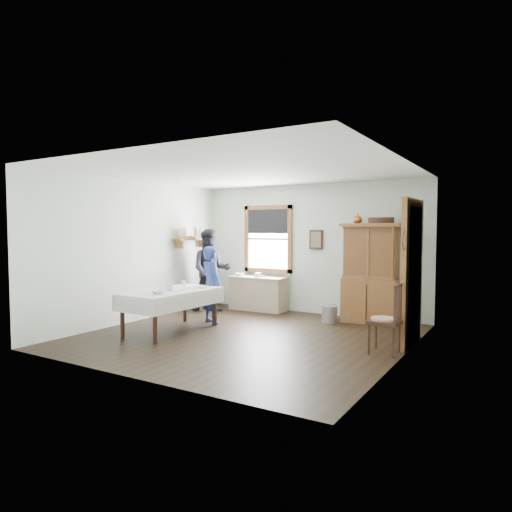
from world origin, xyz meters
name	(u,v)px	position (x,y,z in m)	size (l,w,h in m)	color
room	(247,254)	(0.00, 0.00, 1.35)	(5.01, 5.01, 2.70)	black
window	(268,235)	(-1.00, 2.46, 1.64)	(1.18, 0.07, 1.48)	white
doorway	(413,269)	(2.46, 0.85, 1.16)	(0.09, 1.14, 2.22)	#42372F
wall_shelf	(193,238)	(-2.37, 1.54, 1.57)	(0.24, 1.00, 0.44)	brown
framed_picture	(316,240)	(0.15, 2.46, 1.55)	(0.30, 0.04, 0.40)	#311B11
rug_beater	(405,232)	(2.45, 0.30, 1.72)	(0.27, 0.27, 0.01)	black
work_counter	(258,293)	(-1.09, 2.18, 0.37)	(1.28, 0.49, 0.73)	tan
china_hutch	(370,273)	(1.40, 2.16, 0.94)	(1.10, 0.52, 1.87)	brown
dining_table	(172,311)	(-1.30, -0.37, 0.36)	(0.94, 1.78, 0.71)	silver
spindle_chair	(385,318)	(2.24, 0.12, 0.50)	(0.46, 0.46, 1.00)	#311B11
pail	(330,314)	(0.75, 1.76, 0.16)	(0.29, 0.29, 0.32)	#A0A4A8
wicker_basket	(349,317)	(1.04, 2.00, 0.10)	(0.32, 0.23, 0.19)	olive
woman_blue	(211,288)	(-1.14, 0.55, 0.67)	(0.49, 0.32, 1.34)	navy
figure_dark	(211,273)	(-1.90, 1.57, 0.82)	(0.80, 0.62, 1.64)	black
table_cup_a	(169,288)	(-1.28, -0.44, 0.76)	(0.12, 0.12, 0.09)	silver
table_cup_b	(184,283)	(-1.55, 0.26, 0.76)	(0.10, 0.10, 0.10)	silver
table_bowl	(158,292)	(-1.19, -0.81, 0.74)	(0.21, 0.21, 0.05)	silver
counter_book	(255,276)	(-1.15, 2.18, 0.75)	(0.17, 0.23, 0.02)	#6D5E49
counter_bowl	(240,274)	(-1.52, 2.12, 0.77)	(0.21, 0.21, 0.07)	silver
shelf_bowl	(193,237)	(-2.37, 1.55, 1.60)	(0.22, 0.22, 0.05)	silver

